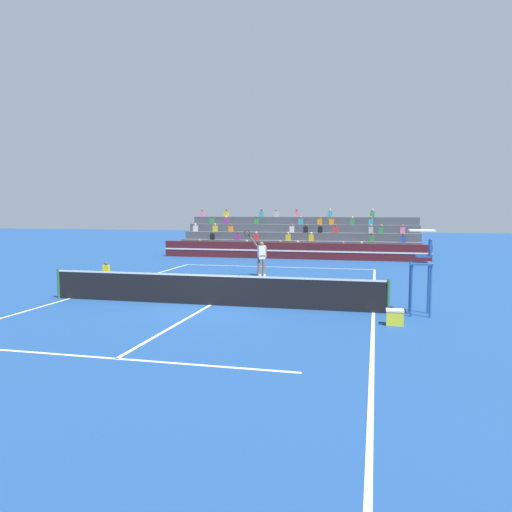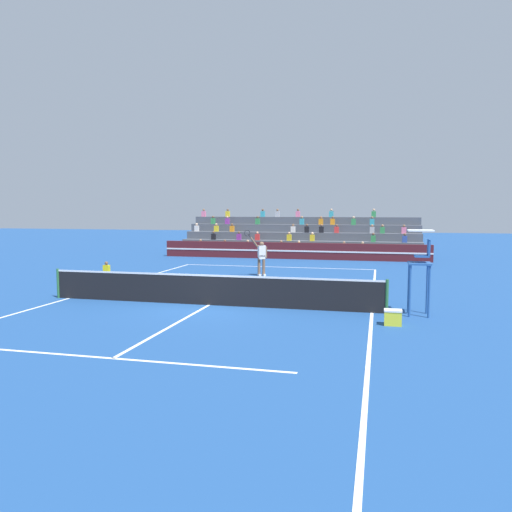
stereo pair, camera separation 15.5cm
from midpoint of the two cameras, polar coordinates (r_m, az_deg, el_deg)
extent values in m
plane|color=navy|center=(17.40, -5.50, -5.61)|extent=(120.00, 120.00, 0.00)
cube|color=white|center=(28.79, 2.24, -1.26)|extent=(11.00, 0.10, 0.01)
cube|color=white|center=(19.87, -20.73, -4.56)|extent=(0.10, 23.80, 0.01)
cube|color=white|center=(16.48, 13.01, -6.32)|extent=(0.10, 23.80, 0.01)
cube|color=white|center=(11.69, -16.02, -11.21)|extent=(8.25, 0.10, 0.01)
cube|color=white|center=(23.49, -0.39, -2.74)|extent=(8.25, 0.10, 0.01)
cube|color=white|center=(17.40, -5.50, -5.60)|extent=(0.10, 12.85, 0.01)
cylinder|color=#2D6B38|center=(20.04, -21.84, -2.93)|extent=(0.10, 0.10, 1.10)
cylinder|color=#2D6B38|center=(16.38, 14.62, -4.49)|extent=(0.10, 0.10, 1.10)
cube|color=black|center=(17.32, -5.52, -3.98)|extent=(11.90, 0.02, 1.00)
cube|color=white|center=(17.24, -5.53, -2.24)|extent=(11.90, 0.04, 0.06)
cube|color=#51191E|center=(33.52, 3.88, 0.60)|extent=(18.00, 0.24, 1.10)
cube|color=white|center=(33.39, 3.84, 0.58)|extent=(18.00, 0.02, 0.10)
cube|color=#4C515B|center=(34.80, 4.23, 0.31)|extent=(17.16, 0.95, 0.55)
cube|color=silver|center=(34.21, 9.78, 0.99)|extent=(0.32, 0.22, 0.44)
sphere|color=#9E7051|center=(34.18, 9.79, 1.53)|extent=(0.18, 0.18, 0.18)
cube|color=black|center=(34.76, 2.64, 1.13)|extent=(0.32, 0.22, 0.44)
sphere|color=#9E7051|center=(34.73, 2.65, 1.66)|extent=(0.18, 0.18, 0.18)
cube|color=orange|center=(34.54, 4.68, 1.09)|extent=(0.32, 0.22, 0.44)
sphere|color=beige|center=(34.52, 4.68, 1.62)|extent=(0.18, 0.18, 0.18)
cube|color=#B2B2B7|center=(35.29, -1.19, 1.20)|extent=(0.32, 0.22, 0.44)
sphere|color=tan|center=(35.27, -1.19, 1.72)|extent=(0.18, 0.18, 0.18)
cube|color=#B2B2B7|center=(36.35, -6.60, 1.28)|extent=(0.32, 0.22, 0.44)
sphere|color=#9E7051|center=(36.33, -6.61, 1.79)|extent=(0.18, 0.18, 0.18)
cube|color=#B2B2B7|center=(35.76, -3.83, 1.24)|extent=(0.32, 0.22, 0.44)
sphere|color=brown|center=(35.74, -3.83, 1.75)|extent=(0.18, 0.18, 0.18)
cube|color=#338C4C|center=(34.15, 11.83, 0.95)|extent=(0.32, 0.22, 0.44)
sphere|color=tan|center=(34.13, 11.84, 1.49)|extent=(0.18, 0.18, 0.18)
cube|color=#4C515B|center=(35.71, 4.48, 0.88)|extent=(17.16, 0.95, 1.10)
cube|color=#338C4C|center=(35.05, 13.01, 1.94)|extent=(0.32, 0.22, 0.44)
sphere|color=brown|center=(35.03, 13.02, 2.46)|extent=(0.18, 0.18, 0.18)
cube|color=black|center=(36.99, -5.13, 2.22)|extent=(0.32, 0.22, 0.44)
sphere|color=brown|center=(36.97, -5.13, 2.72)|extent=(0.18, 0.18, 0.18)
cube|color=yellow|center=(35.34, 6.20, 2.07)|extent=(0.32, 0.22, 0.44)
sphere|color=beige|center=(35.32, 6.20, 2.59)|extent=(0.18, 0.18, 0.18)
cube|color=#2D4CA5|center=(35.09, 16.38, 1.86)|extent=(0.32, 0.22, 0.44)
sphere|color=brown|center=(35.07, 16.39, 2.38)|extent=(0.18, 0.18, 0.18)
cube|color=purple|center=(36.41, -2.22, 2.19)|extent=(0.32, 0.22, 0.44)
sphere|color=brown|center=(36.39, -2.22, 2.69)|extent=(0.18, 0.18, 0.18)
cube|color=red|center=(36.06, -0.10, 2.16)|extent=(0.32, 0.22, 0.44)
sphere|color=tan|center=(36.04, -0.10, 2.67)|extent=(0.18, 0.18, 0.18)
cube|color=yellow|center=(35.58, 3.56, 2.11)|extent=(0.32, 0.22, 0.44)
sphere|color=tan|center=(35.57, 3.56, 2.63)|extent=(0.18, 0.18, 0.18)
cube|color=#4C515B|center=(36.63, 4.71, 1.42)|extent=(17.16, 0.95, 1.65)
cube|color=#338C4C|center=(35.97, 13.99, 2.88)|extent=(0.32, 0.22, 0.44)
sphere|color=#9E7051|center=(35.96, 14.00, 3.39)|extent=(0.18, 0.18, 0.18)
cube|color=#B2B2B7|center=(35.97, 12.87, 2.90)|extent=(0.32, 0.22, 0.44)
sphere|color=#9E7051|center=(35.96, 12.89, 3.41)|extent=(0.18, 0.18, 0.18)
cube|color=red|center=(36.09, 8.94, 2.98)|extent=(0.32, 0.22, 0.44)
sphere|color=brown|center=(36.07, 8.95, 3.48)|extent=(0.18, 0.18, 0.18)
cube|color=black|center=(36.32, 5.57, 3.03)|extent=(0.32, 0.22, 0.44)
sphere|color=brown|center=(36.31, 5.58, 3.53)|extent=(0.18, 0.18, 0.18)
cube|color=orange|center=(37.52, -3.01, 3.12)|extent=(0.32, 0.22, 0.44)
sphere|color=brown|center=(37.51, -3.01, 3.61)|extent=(0.18, 0.18, 0.18)
cube|color=silver|center=(36.47, 4.00, 3.05)|extent=(0.32, 0.22, 0.44)
sphere|color=brown|center=(36.46, 4.00, 3.55)|extent=(0.18, 0.18, 0.18)
cube|color=black|center=(36.19, 7.22, 3.00)|extent=(0.32, 0.22, 0.44)
sphere|color=brown|center=(36.18, 7.23, 3.51)|extent=(0.18, 0.18, 0.18)
cube|color=silver|center=(38.42, -7.05, 3.14)|extent=(0.32, 0.22, 0.44)
sphere|color=beige|center=(38.41, -7.06, 3.61)|extent=(0.18, 0.18, 0.18)
cube|color=pink|center=(36.01, 16.29, 2.82)|extent=(0.32, 0.22, 0.44)
sphere|color=brown|center=(36.00, 16.30, 3.33)|extent=(0.18, 0.18, 0.18)
cube|color=yellow|center=(37.89, -4.82, 3.13)|extent=(0.32, 0.22, 0.44)
sphere|color=tan|center=(37.88, -4.82, 3.61)|extent=(0.18, 0.18, 0.18)
cube|color=#4C515B|center=(37.55, 4.94, 1.93)|extent=(17.16, 0.95, 2.20)
cube|color=#338C4C|center=(38.96, -5.19, 3.99)|extent=(0.32, 0.22, 0.44)
sphere|color=brown|center=(38.95, -5.19, 4.46)|extent=(0.18, 0.18, 0.18)
cube|color=orange|center=(37.05, 8.49, 3.89)|extent=(0.32, 0.22, 0.44)
sphere|color=brown|center=(37.04, 8.49, 4.39)|extent=(0.18, 0.18, 0.18)
cube|color=teal|center=(37.32, 5.01, 3.94)|extent=(0.32, 0.22, 0.44)
sphere|color=#9E7051|center=(37.31, 5.01, 4.43)|extent=(0.18, 0.18, 0.18)
cube|color=#338C4C|center=(36.94, 10.83, 3.85)|extent=(0.32, 0.22, 0.44)
sphere|color=tan|center=(36.94, 10.83, 4.35)|extent=(0.18, 0.18, 0.18)
cube|color=#338C4C|center=(37.97, -0.08, 3.98)|extent=(0.32, 0.22, 0.44)
sphere|color=brown|center=(37.96, -0.08, 4.46)|extent=(0.18, 0.18, 0.18)
cube|color=orange|center=(37.13, 7.17, 3.91)|extent=(0.32, 0.22, 0.44)
sphere|color=brown|center=(37.13, 7.17, 4.40)|extent=(0.18, 0.18, 0.18)
cube|color=purple|center=(38.61, -3.56, 3.99)|extent=(0.32, 0.22, 0.44)
sphere|color=tan|center=(38.60, -3.56, 4.47)|extent=(0.18, 0.18, 0.18)
cube|color=teal|center=(36.91, 12.87, 3.81)|extent=(0.32, 0.22, 0.44)
sphere|color=brown|center=(36.90, 12.88, 4.31)|extent=(0.18, 0.18, 0.18)
cube|color=#4C515B|center=(38.47, 5.15, 2.42)|extent=(17.16, 0.95, 2.75)
cube|color=pink|center=(38.31, 4.55, 4.80)|extent=(0.32, 0.22, 0.44)
sphere|color=brown|center=(38.31, 4.56, 5.28)|extent=(0.18, 0.18, 0.18)
cube|color=#B2B2B7|center=(38.60, 2.21, 4.82)|extent=(0.32, 0.22, 0.44)
sphere|color=brown|center=(38.59, 2.21, 5.29)|extent=(0.18, 0.18, 0.18)
cube|color=yellow|center=(39.58, -3.52, 4.82)|extent=(0.32, 0.22, 0.44)
sphere|color=brown|center=(39.58, -3.52, 5.28)|extent=(0.18, 0.18, 0.18)
cube|color=teal|center=(38.84, 0.51, 4.82)|extent=(0.32, 0.22, 0.44)
sphere|color=brown|center=(38.84, 0.51, 5.29)|extent=(0.18, 0.18, 0.18)
cube|color=teal|center=(38.00, 8.34, 4.76)|extent=(0.32, 0.22, 0.44)
sphere|color=tan|center=(38.00, 8.34, 5.24)|extent=(0.18, 0.18, 0.18)
cube|color=pink|center=(40.21, -6.26, 4.81)|extent=(0.32, 0.22, 0.44)
sphere|color=brown|center=(40.21, -6.27, 5.26)|extent=(0.18, 0.18, 0.18)
cube|color=#338C4C|center=(37.85, 13.04, 4.67)|extent=(0.32, 0.22, 0.44)
sphere|color=tan|center=(37.84, 13.05, 5.16)|extent=(0.18, 0.18, 0.18)
cylinder|color=#285699|center=(16.06, 17.07, -3.84)|extent=(0.07, 0.07, 1.60)
cylinder|color=#285699|center=(16.69, 16.94, -3.50)|extent=(0.07, 0.07, 1.60)
cylinder|color=#285699|center=(16.10, 19.06, -3.87)|extent=(0.07, 0.07, 1.60)
cylinder|color=#285699|center=(16.73, 18.85, -3.53)|extent=(0.07, 0.07, 1.60)
cube|color=#285699|center=(16.29, 18.06, -0.80)|extent=(0.68, 0.76, 0.06)
cube|color=#285699|center=(16.27, 18.30, 0.00)|extent=(0.44, 0.48, 0.06)
cube|color=#285699|center=(16.27, 19.02, 0.87)|extent=(0.06, 0.48, 0.52)
cube|color=white|center=(16.22, 18.17, 2.79)|extent=(0.76, 0.84, 0.04)
cube|color=black|center=(24.79, -16.89, -2.41)|extent=(0.28, 0.36, 0.12)
cube|color=black|center=(24.78, -16.90, -2.14)|extent=(0.28, 0.24, 0.18)
cube|color=yellow|center=(24.74, -16.91, -1.47)|extent=(0.30, 0.18, 0.40)
sphere|color=brown|center=(24.71, -16.93, -0.80)|extent=(0.17, 0.17, 0.17)
cylinder|color=brown|center=(24.92, 0.69, -1.24)|extent=(0.14, 0.14, 0.90)
cylinder|color=brown|center=(24.91, 0.15, -1.24)|extent=(0.14, 0.14, 0.90)
cube|color=white|center=(24.85, 0.46, -0.12)|extent=(0.38, 0.35, 0.20)
cube|color=silver|center=(24.82, 0.46, 0.57)|extent=(0.41, 0.37, 0.56)
sphere|color=brown|center=(24.80, 0.46, 1.39)|extent=(0.22, 0.22, 0.22)
cube|color=white|center=(24.93, 0.72, -2.18)|extent=(0.25, 0.28, 0.09)
cube|color=white|center=(24.92, 0.19, -2.18)|extent=(0.25, 0.28, 0.09)
cylinder|color=brown|center=(24.92, 0.97, 0.44)|extent=(0.09, 0.09, 0.56)
cylinder|color=brown|center=(24.64, -0.41, 1.59)|extent=(0.41, 0.33, 0.53)
cylinder|color=black|center=(24.53, -0.96, 2.30)|extent=(0.15, 0.12, 0.19)
torus|color=black|center=(24.48, -1.20, 2.63)|extent=(0.37, 0.27, 0.43)
sphere|color=#C6DB33|center=(19.67, -9.96, -4.30)|extent=(0.07, 0.07, 0.07)
cube|color=yellow|center=(14.88, 15.29, -6.86)|extent=(0.48, 0.36, 0.40)
cube|color=white|center=(14.83, 15.31, -6.01)|extent=(0.50, 0.38, 0.05)
camera|label=1|loc=(0.08, -90.19, -0.02)|focal=35.00mm
camera|label=2|loc=(0.08, 89.81, 0.02)|focal=35.00mm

